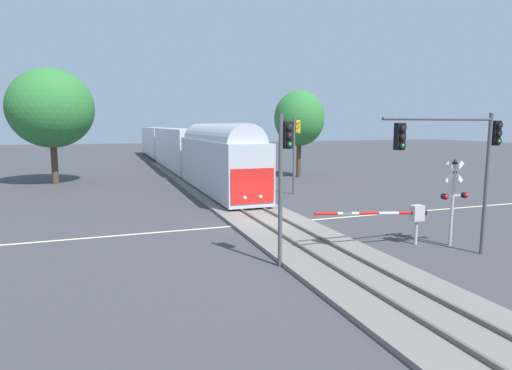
% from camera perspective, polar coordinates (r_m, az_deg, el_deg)
% --- Properties ---
extents(ground_plane, '(220.00, 220.00, 0.00)m').
position_cam_1_polar(ground_plane, '(23.72, 1.81, -5.10)').
color(ground_plane, '#3D3D42').
extents(road_centre_stripe, '(44.00, 0.20, 0.01)m').
position_cam_1_polar(road_centre_stripe, '(23.72, 1.81, -5.09)').
color(road_centre_stripe, beige).
rests_on(road_centre_stripe, ground).
extents(railway_track, '(4.40, 80.00, 0.32)m').
position_cam_1_polar(railway_track, '(23.70, 1.81, -4.87)').
color(railway_track, slate).
rests_on(railway_track, ground).
extents(commuter_train, '(3.04, 60.19, 5.16)m').
position_cam_1_polar(commuter_train, '(53.31, -10.43, 5.00)').
color(commuter_train, '#B2B7C1').
rests_on(commuter_train, railway_track).
extents(crossing_gate_near, '(5.69, 0.40, 1.84)m').
position_cam_1_polar(crossing_gate_near, '(20.23, 19.22, -3.69)').
color(crossing_gate_near, '#B7B7BC').
rests_on(crossing_gate_near, ground).
extents(crossing_signal_mast, '(1.36, 0.44, 3.89)m').
position_cam_1_polar(crossing_signal_mast, '(20.83, 24.72, -1.00)').
color(crossing_signal_mast, '#B2B2B7').
rests_on(crossing_signal_mast, ground).
extents(traffic_signal_near_right, '(5.61, 0.38, 5.84)m').
position_cam_1_polar(traffic_signal_near_right, '(18.78, 25.47, 4.38)').
color(traffic_signal_near_right, '#4C4C51').
rests_on(traffic_signal_near_right, ground).
extents(traffic_signal_median, '(0.53, 0.38, 5.79)m').
position_cam_1_polar(traffic_signal_median, '(16.00, 3.75, 2.61)').
color(traffic_signal_median, '#4C4C51').
rests_on(traffic_signal_median, ground).
extents(traffic_signal_far_side, '(0.53, 0.38, 6.02)m').
position_cam_1_polar(traffic_signal_far_side, '(33.37, 5.28, 5.63)').
color(traffic_signal_far_side, '#4C4C51').
rests_on(traffic_signal_far_side, ground).
extents(pine_left_background, '(7.43, 7.43, 10.37)m').
position_cam_1_polar(pine_left_background, '(43.19, -25.53, 9.14)').
color(pine_left_background, '#4C3828').
rests_on(pine_left_background, ground).
extents(oak_far_right, '(5.12, 5.12, 8.86)m').
position_cam_1_polar(oak_far_right, '(44.55, 5.75, 8.76)').
color(oak_far_right, '#4C3828').
rests_on(oak_far_right, ground).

